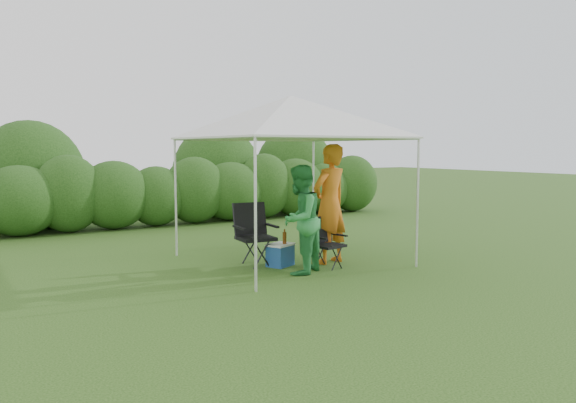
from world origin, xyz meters
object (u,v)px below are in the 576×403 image
cooler (280,255)px  woman (300,219)px  chair_right (325,239)px  canopy (291,118)px  chair_left (253,230)px  man (330,204)px

cooler → woman: bearing=-117.1°
chair_right → cooler: 0.79m
canopy → cooler: canopy is taller
canopy → woman: size_ratio=1.83×
chair_right → chair_left: 1.21m
chair_left → woman: (0.29, -0.98, 0.26)m
canopy → cooler: (-0.36, -0.25, -2.27)m
chair_right → canopy: bearing=98.9°
canopy → chair_right: bearing=-71.5°
chair_left → man: 1.36m
man → woman: 0.97m
chair_right → chair_left: size_ratio=0.80×
chair_right → woman: (-0.61, -0.18, 0.38)m
woman → chair_left: bearing=-105.5°
woman → man: bearing=173.3°
chair_left → cooler: bearing=-42.6°
cooler → man: bearing=-39.6°
man → woman: (-0.87, -0.41, -0.16)m
man → chair_right: bearing=28.7°
chair_left → cooler: (0.32, -0.34, -0.40)m
chair_left → man: bearing=-21.2°
chair_left → man: size_ratio=0.51×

